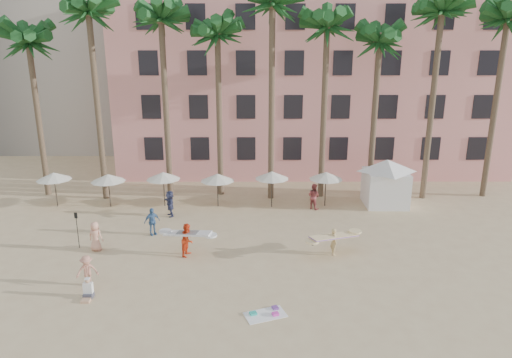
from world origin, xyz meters
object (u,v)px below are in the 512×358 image
at_px(pink_hotel, 308,84).
at_px(cabana, 386,178).
at_px(carrier_yellow, 334,239).
at_px(carrier_white, 188,239).

relative_size(pink_hotel, cabana, 7.67).
distance_m(cabana, carrier_yellow, 10.15).
relative_size(carrier_yellow, carrier_white, 1.08).
bearing_deg(carrier_yellow, carrier_white, -179.37).
distance_m(pink_hotel, carrier_white, 24.64).
relative_size(pink_hotel, carrier_white, 12.49).
bearing_deg(pink_hotel, carrier_white, -112.52).
height_order(cabana, carrier_white, cabana).
xyz_separation_m(pink_hotel, carrier_white, (-9.05, -21.83, -6.99)).
xyz_separation_m(pink_hotel, carrier_yellow, (-0.73, -21.74, -7.08)).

